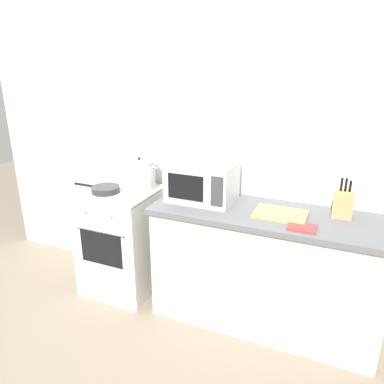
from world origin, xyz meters
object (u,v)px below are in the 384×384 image
at_px(knife_block, 343,204).
at_px(microwave, 202,181).
at_px(oven_mitt, 302,227).
at_px(stove, 123,240).
at_px(stock_pot, 140,174).
at_px(cutting_board, 280,214).
at_px(frying_pan, 105,189).

bearing_deg(knife_block, microwave, -176.52).
bearing_deg(oven_mitt, stove, 173.99).
relative_size(microwave, oven_mitt, 2.78).
bearing_deg(stock_pot, stove, -137.24).
bearing_deg(microwave, cutting_board, -7.13).
bearing_deg(frying_pan, stock_pot, 42.88).
distance_m(frying_pan, knife_block, 1.84).
height_order(frying_pan, microwave, microwave).
bearing_deg(stove, oven_mitt, -6.01).
relative_size(stove, knife_block, 3.26).
height_order(microwave, cutting_board, microwave).
xyz_separation_m(stove, knife_block, (1.74, 0.14, 0.56)).
distance_m(microwave, oven_mitt, 0.84).
bearing_deg(cutting_board, oven_mitt, -43.48).
bearing_deg(stock_pot, cutting_board, -5.77).
xyz_separation_m(frying_pan, cutting_board, (1.43, 0.08, -0.02)).
height_order(frying_pan, cutting_board, frying_pan).
height_order(frying_pan, knife_block, knife_block).
height_order(stock_pot, cutting_board, stock_pot).
height_order(knife_block, oven_mitt, knife_block).
distance_m(stock_pot, cutting_board, 1.22).
xyz_separation_m(frying_pan, knife_block, (1.82, 0.22, 0.07)).
distance_m(stock_pot, knife_block, 1.60).
relative_size(stove, frying_pan, 2.13).
xyz_separation_m(microwave, knife_block, (1.02, 0.06, -0.05)).
bearing_deg(frying_pan, cutting_board, 3.23).
distance_m(stove, stock_pot, 0.61).
bearing_deg(microwave, stock_pot, 175.68).
xyz_separation_m(knife_block, oven_mitt, (-0.23, -0.30, -0.09)).
bearing_deg(cutting_board, stove, -179.95).
bearing_deg(oven_mitt, frying_pan, 177.14).
bearing_deg(stove, stock_pot, 42.76).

